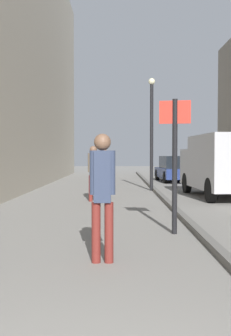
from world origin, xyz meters
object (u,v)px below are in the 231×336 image
at_px(parked_car, 176,169).
at_px(lamp_post, 152,127).
at_px(street_sign_post, 175,154).
at_px(pedestrian_mid_block, 93,169).
at_px(pedestrian_far_crossing, 104,166).
at_px(pedestrian_main_foreground, 102,188).
at_px(delivery_van, 222,164).

height_order(parked_car, lamp_post, lamp_post).
bearing_deg(parked_car, street_sign_post, -101.40).
xyz_separation_m(pedestrian_mid_block, pedestrian_far_crossing, (0.21, 4.07, -0.01)).
bearing_deg(lamp_post, pedestrian_main_foreground, -98.03).
bearing_deg(delivery_van, lamp_post, 126.80).
bearing_deg(pedestrian_main_foreground, parked_car, 78.87).
bearing_deg(pedestrian_mid_block, delivery_van, 4.90).
height_order(street_sign_post, lamp_post, lamp_post).
relative_size(pedestrian_mid_block, parked_car, 0.42).
xyz_separation_m(parked_car, street_sign_post, (-2.17, -15.30, 0.83)).
distance_m(pedestrian_mid_block, delivery_van, 4.73).
distance_m(delivery_van, parked_car, 8.56).
bearing_deg(delivery_van, pedestrian_main_foreground, -117.53).
distance_m(pedestrian_mid_block, pedestrian_far_crossing, 4.07).
xyz_separation_m(pedestrian_main_foreground, parked_car, (3.48, 17.41, -0.35)).
height_order(pedestrian_mid_block, parked_car, pedestrian_mid_block).
relative_size(delivery_van, street_sign_post, 1.91).
bearing_deg(street_sign_post, pedestrian_mid_block, -61.49).
bearing_deg(pedestrian_mid_block, parked_car, 56.35).
xyz_separation_m(delivery_van, street_sign_post, (-2.64, -6.76, 0.35)).
bearing_deg(pedestrian_main_foreground, delivery_van, 66.16).
distance_m(pedestrian_main_foreground, pedestrian_far_crossing, 11.64).
xyz_separation_m(pedestrian_main_foreground, delivery_van, (3.95, 8.87, 0.14)).
distance_m(pedestrian_main_foreground, parked_car, 17.76).
relative_size(delivery_van, lamp_post, 1.04).
relative_size(delivery_van, parked_car, 1.16).
bearing_deg(street_sign_post, pedestrian_far_crossing, -70.63).
bearing_deg(pedestrian_far_crossing, street_sign_post, -66.93).
relative_size(pedestrian_main_foreground, delivery_van, 0.37).
height_order(pedestrian_mid_block, delivery_van, delivery_van).
bearing_deg(parked_car, pedestrian_mid_block, -115.79).
bearing_deg(pedestrian_mid_block, pedestrian_far_crossing, 75.90).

